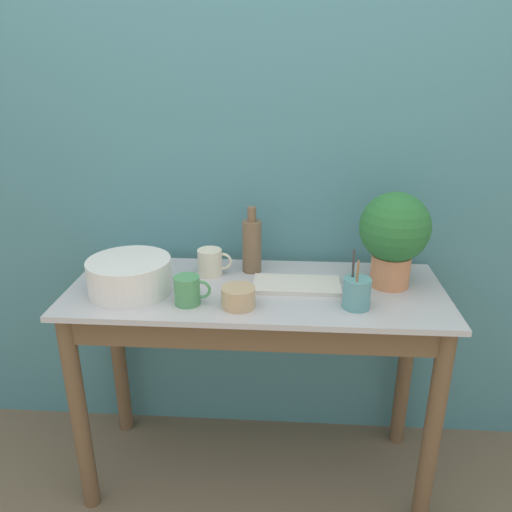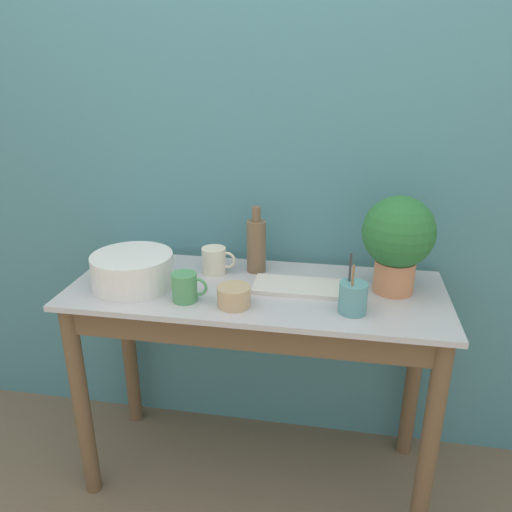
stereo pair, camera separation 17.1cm
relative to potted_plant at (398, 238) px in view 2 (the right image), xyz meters
The scene contains 10 objects.
wall_back 0.57m from the potted_plant, 151.10° to the left, with size 6.00×0.05×2.40m.
counter_table 0.61m from the potted_plant, behind, with size 1.32×0.52×0.82m.
potted_plant is the anchor object (origin of this frame).
bowl_wash_large 0.92m from the potted_plant, behind, with size 0.29×0.29×0.12m.
bottle_tall 0.51m from the potted_plant, 169.08° to the left, with size 0.07×0.07×0.25m.
mug_cream 0.67m from the potted_plant, behind, with size 0.13×0.09×0.10m.
mug_green 0.73m from the potted_plant, 164.14° to the right, with size 0.12×0.08×0.10m.
bowl_small_tan 0.58m from the potted_plant, 158.63° to the right, with size 0.11×0.11×0.07m.
utensil_cup 0.27m from the potted_plant, 127.15° to the right, with size 0.09×0.09×0.19m.
tray_board 0.38m from the potted_plant, behind, with size 0.31×0.15×0.02m.
Camera 2 is at (0.28, -1.31, 1.56)m, focal length 35.00 mm.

